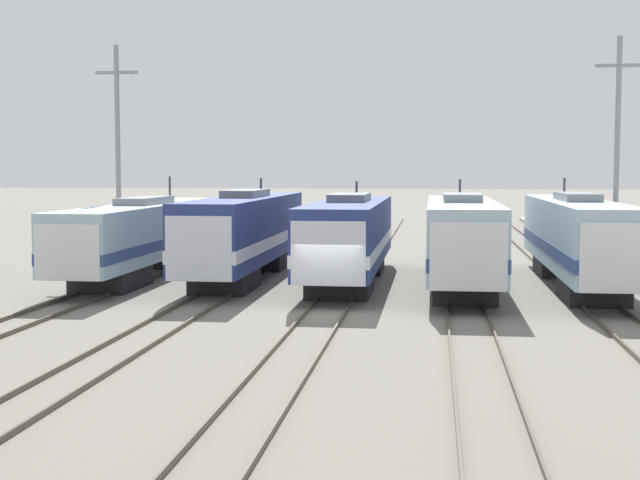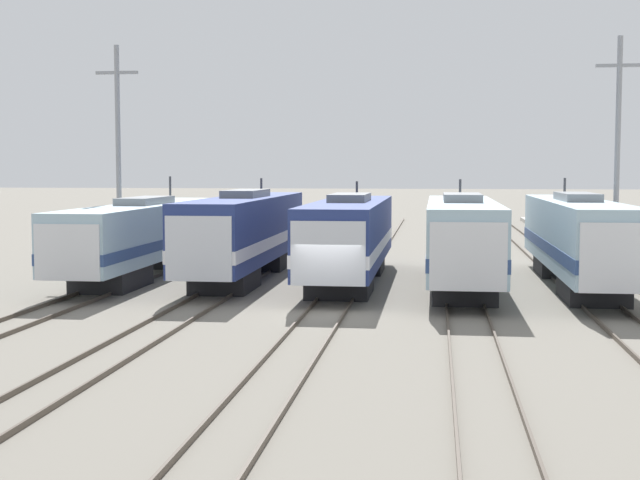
# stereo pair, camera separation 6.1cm
# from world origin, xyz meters

# --- Properties ---
(ground_plane) EXTENTS (400.00, 400.00, 0.00)m
(ground_plane) POSITION_xyz_m (0.00, 0.00, 0.00)
(ground_plane) COLOR slate
(rail_pair_far_left) EXTENTS (1.50, 120.00, 0.15)m
(rail_pair_far_left) POSITION_xyz_m (-10.24, 0.00, 0.07)
(rail_pair_far_left) COLOR #4C4238
(rail_pair_far_left) RESTS_ON ground_plane
(rail_pair_center_left) EXTENTS (1.51, 120.00, 0.15)m
(rail_pair_center_left) POSITION_xyz_m (-5.12, 0.00, 0.07)
(rail_pair_center_left) COLOR #4C4238
(rail_pair_center_left) RESTS_ON ground_plane
(rail_pair_center) EXTENTS (1.51, 120.00, 0.15)m
(rail_pair_center) POSITION_xyz_m (0.00, 0.00, 0.07)
(rail_pair_center) COLOR #4C4238
(rail_pair_center) RESTS_ON ground_plane
(rail_pair_center_right) EXTENTS (1.51, 120.00, 0.15)m
(rail_pair_center_right) POSITION_xyz_m (5.12, 0.00, 0.07)
(rail_pair_center_right) COLOR #4C4238
(rail_pair_center_right) RESTS_ON ground_plane
(rail_pair_far_right) EXTENTS (1.50, 120.00, 0.15)m
(rail_pair_far_right) POSITION_xyz_m (10.24, 0.00, 0.07)
(rail_pair_far_right) COLOR #4C4238
(rail_pair_far_right) RESTS_ON ground_plane
(locomotive_far_left) EXTENTS (2.92, 19.07, 4.89)m
(locomotive_far_left) POSITION_xyz_m (-10.24, 9.42, 2.02)
(locomotive_far_left) COLOR #232326
(locomotive_far_left) RESTS_ON ground_plane
(locomotive_center_left) EXTENTS (2.90, 17.51, 4.80)m
(locomotive_center_left) POSITION_xyz_m (-5.12, 9.08, 2.21)
(locomotive_center_left) COLOR black
(locomotive_center_left) RESTS_ON ground_plane
(locomotive_center) EXTENTS (3.09, 16.94, 4.67)m
(locomotive_center) POSITION_xyz_m (0.00, 8.14, 2.14)
(locomotive_center) COLOR black
(locomotive_center) RESTS_ON ground_plane
(locomotive_center_right) EXTENTS (3.02, 16.34, 4.80)m
(locomotive_center_right) POSITION_xyz_m (5.12, 7.04, 2.17)
(locomotive_center_right) COLOR #232326
(locomotive_center_right) RESTS_ON ground_plane
(locomotive_far_right) EXTENTS (2.81, 18.17, 4.85)m
(locomotive_far_right) POSITION_xyz_m (10.24, 8.07, 2.17)
(locomotive_far_right) COLOR #232326
(locomotive_far_right) RESTS_ON ground_plane
(catenary_tower_left) EXTENTS (2.21, 0.26, 11.57)m
(catenary_tower_left) POSITION_xyz_m (-12.24, 11.69, 6.09)
(catenary_tower_left) COLOR gray
(catenary_tower_left) RESTS_ON ground_plane
(catenary_tower_right) EXTENTS (2.21, 0.26, 11.57)m
(catenary_tower_right) POSITION_xyz_m (12.54, 11.69, 6.09)
(catenary_tower_right) COLOR gray
(catenary_tower_right) RESTS_ON ground_plane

